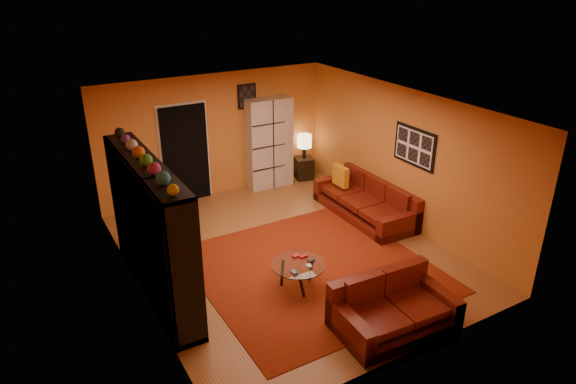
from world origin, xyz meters
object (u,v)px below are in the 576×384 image
coffee_table (298,266)px  table_lamp (304,142)px  bowl_chair (163,201)px  side_table (304,168)px  entertainment_unit (151,230)px  storage_cabinet (269,143)px  tv (155,233)px  loveseat (391,307)px  sofa (368,202)px

coffee_table → table_lamp: bearing=57.2°
bowl_chair → side_table: 3.45m
bowl_chair → entertainment_unit: bearing=-109.6°
side_table → entertainment_unit: bearing=-147.6°
coffee_table → storage_cabinet: size_ratio=0.42×
tv → storage_cabinet: bearing=-50.5°
coffee_table → side_table: size_ratio=1.70×
entertainment_unit → bowl_chair: entertainment_unit is taller
coffee_table → storage_cabinet: storage_cabinet is taller
entertainment_unit → tv: 0.09m
tv → table_lamp: tv is taller
coffee_table → bowl_chair: 3.67m
loveseat → entertainment_unit: bearing=49.6°
tv → entertainment_unit: bearing=105.6°
sofa → loveseat: 3.44m
coffee_table → bowl_chair: bowl_chair is taller
sofa → loveseat: same height
side_table → tv: bearing=-147.4°
sofa → loveseat: (-1.88, -2.88, -0.00)m
tv → side_table: tv is taller
loveseat → storage_cabinet: size_ratio=0.83×
storage_cabinet → bowl_chair: size_ratio=2.90×
side_table → loveseat: bearing=-109.2°
tv → table_lamp: bearing=-57.4°
entertainment_unit → table_lamp: size_ratio=5.40×
entertainment_unit → tv: (0.05, 0.01, -0.08)m
tv → storage_cabinet: (3.39, 2.79, 0.03)m
bowl_chair → side_table: (3.44, 0.25, -0.05)m
loveseat → coffee_table: 1.53m
loveseat → storage_cabinet: bearing=-6.6°
bowl_chair → side_table: size_ratio=1.38×
bowl_chair → tv: bearing=-108.7°
entertainment_unit → loveseat: entertainment_unit is taller
entertainment_unit → side_table: 5.19m
storage_cabinet → table_lamp: (0.89, -0.05, -0.10)m
tv → side_table: 5.13m
sofa → table_lamp: (-0.09, 2.28, 0.61)m
sofa → bowl_chair: size_ratio=3.37×
storage_cabinet → table_lamp: bearing=-1.1°
storage_cabinet → bowl_chair: bearing=-171.2°
loveseat → bowl_chair: 5.18m
sofa → side_table: bearing=93.3°
entertainment_unit → table_lamp: entertainment_unit is taller
entertainment_unit → coffee_table: bearing=-28.4°
loveseat → side_table: loveseat is taller
side_table → table_lamp: table_lamp is taller
entertainment_unit → bowl_chair: 2.76m
coffee_table → entertainment_unit: bearing=151.6°
tv → coffee_table: bearing=-119.4°
tv → sofa: (4.37, 0.46, -0.69)m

